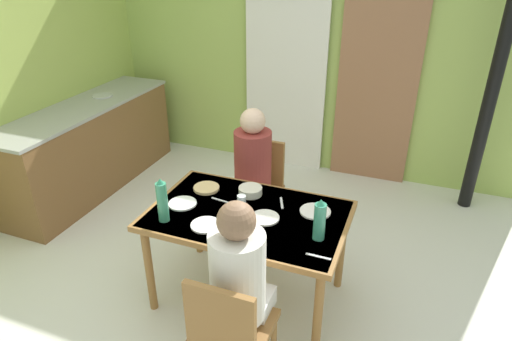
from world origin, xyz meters
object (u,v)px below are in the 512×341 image
person_near_diner (239,273)px  water_bottle_green_near (162,201)px  chair_near_diner (230,330)px  serving_bowl_center (250,191)px  chair_far_diner (258,185)px  dining_table (248,223)px  water_bottle_green_far (320,220)px  person_far_diner (252,161)px  kitchen_counter (89,147)px

person_near_diner → water_bottle_green_near: bearing=151.8°
chair_near_diner → person_near_diner: (-0.00, 0.14, 0.28)m
water_bottle_green_near → serving_bowl_center: (0.40, 0.51, -0.12)m
chair_near_diner → person_near_diner: bearing=90.0°
chair_near_diner → chair_far_diner: bearing=105.4°
chair_far_diner → serving_bowl_center: bearing=105.0°
dining_table → person_near_diner: person_near_diner is taller
chair_far_diner → water_bottle_green_far: bearing=129.6°
dining_table → chair_far_diner: 0.82m
person_near_diner → serving_bowl_center: person_near_diner is taller
dining_table → person_near_diner: size_ratio=1.72×
person_near_diner → water_bottle_green_near: 0.78m
water_bottle_green_near → person_far_diner: bearing=74.2°
water_bottle_green_near → chair_near_diner: bearing=-36.3°
chair_near_diner → person_far_diner: (-0.43, 1.41, 0.28)m
kitchen_counter → water_bottle_green_near: water_bottle_green_near is taller
water_bottle_green_far → person_far_diner: bearing=134.3°
chair_near_diner → water_bottle_green_far: bearing=65.7°
person_near_diner → person_far_diner: 1.35m
dining_table → chair_far_diner: size_ratio=1.52×
serving_bowl_center → chair_far_diner: bearing=105.0°
chair_near_diner → water_bottle_green_near: (-0.68, 0.50, 0.37)m
person_near_diner → serving_bowl_center: bearing=107.9°
chair_far_diner → person_near_diner: person_near_diner is taller
chair_near_diner → water_bottle_green_far: 0.82m
chair_far_diner → water_bottle_green_far: water_bottle_green_far is taller
person_near_diner → water_bottle_green_far: person_near_diner is taller
serving_bowl_center → dining_table: bearing=-72.0°
kitchen_counter → chair_near_diner: kitchen_counter is taller
chair_far_diner → person_far_diner: bearing=90.0°
serving_bowl_center → person_far_diner: bearing=109.7°
kitchen_counter → chair_near_diner: 2.97m
chair_far_diner → dining_table: bearing=105.9°
dining_table → water_bottle_green_far: bearing=-11.9°
dining_table → water_bottle_green_near: water_bottle_green_near is taller
dining_table → chair_far_diner: (-0.22, 0.78, -0.15)m
person_far_diner → water_bottle_green_far: bearing=134.3°
chair_far_diner → water_bottle_green_near: water_bottle_green_near is taller
dining_table → kitchen_counter: bearing=155.6°
person_near_diner → kitchen_counter: bearing=145.7°
person_near_diner → person_far_diner: same height
person_near_diner → person_far_diner: bearing=108.5°
person_far_diner → serving_bowl_center: 0.42m
chair_near_diner → serving_bowl_center: bearing=105.6°
person_far_diner → water_bottle_green_far: size_ratio=2.79×
kitchen_counter → dining_table: bearing=-24.4°
chair_far_diner → water_bottle_green_far: 1.20m
chair_near_diner → water_bottle_green_far: size_ratio=3.15×
chair_near_diner → chair_far_diner: (-0.43, 1.55, 0.00)m
kitchen_counter → dining_table: (2.18, -0.99, 0.20)m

